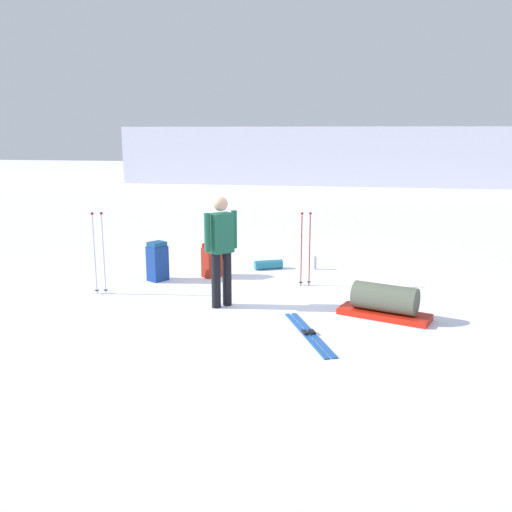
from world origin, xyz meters
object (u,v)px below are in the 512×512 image
Objects in this scene: gear_sled at (385,302)px; ski_pair_near at (309,334)px; ski_poles_planted_far at (99,249)px; ski_poles_planted_near at (306,245)px; backpack_bright at (213,260)px; sleeping_mat_rolled at (268,265)px; thermos_bottle at (315,263)px; skier_standing at (221,246)px; backpack_large_dark at (157,262)px.

ski_pair_near is at bearing -139.36° from gear_sled.
ski_poles_planted_near is at bearing 17.53° from ski_poles_planted_far.
ski_poles_planted_near is at bearing -11.38° from backpack_bright.
sleeping_mat_rolled is (2.52, 2.12, -0.67)m from ski_poles_planted_far.
ski_poles_planted_near reaches higher than thermos_bottle.
skier_standing reaches higher than gear_sled.
backpack_large_dark is 2.68m from ski_poles_planted_near.
backpack_bright is 0.46× the size of ski_poles_planted_far.
backpack_large_dark is 4.19m from gear_sled.
thermos_bottle is (0.10, 1.22, -0.59)m from ski_poles_planted_near.
ski_poles_planted_far reaches higher than ski_poles_planted_near.
backpack_bright is at bearing 168.62° from ski_poles_planted_near.
ski_pair_near is at bearing -21.42° from ski_poles_planted_far.
ski_pair_near is 2.61× the size of backpack_bright.
ski_pair_near is at bearing -54.80° from backpack_bright.
ski_poles_planted_near is at bearing 95.33° from ski_pair_near.
ski_poles_planted_near is 0.94× the size of gear_sled.
ski_poles_planted_near is at bearing 129.39° from gear_sled.
backpack_bright reaches higher than thermos_bottle.
skier_standing is 6.54× the size of thermos_bottle.
ski_poles_planted_near is 2.36× the size of sleeping_mat_rolled.
ski_poles_planted_near reaches higher than ski_pair_near.
thermos_bottle is (2.76, 1.29, -0.22)m from backpack_large_dark.
backpack_bright is at bearing 125.20° from ski_pair_near.
skier_standing is 3.03m from thermos_bottle.
ski_poles_planted_far is at bearing -123.95° from backpack_large_dark.
gear_sled is 2.51× the size of sleeping_mat_rolled.
thermos_bottle is (-0.12, 3.65, 0.12)m from ski_pair_near.
ski_poles_planted_far is 2.49× the size of sleeping_mat_rolled.
ski_poles_planted_near is 3.47m from ski_poles_planted_far.
backpack_bright is at bearing 107.63° from skier_standing.
sleeping_mat_rolled is at bearing 126.27° from ski_poles_planted_near.
ski_poles_planted_near is 4.99× the size of thermos_bottle.
ski_poles_planted_far is (-2.13, 0.35, -0.20)m from skier_standing.
ski_poles_planted_far reaches higher than backpack_bright.
thermos_bottle is at bearing 33.57° from ski_poles_planted_far.
backpack_bright is 2.04m from thermos_bottle.
backpack_large_dark reaches higher than backpack_bright.
skier_standing is 1.94m from backpack_bright.
skier_standing is 3.09× the size of sleeping_mat_rolled.
skier_standing reaches higher than ski_poles_planted_far.
ski_pair_near is 3.66m from sleeping_mat_rolled.
backpack_large_dark reaches higher than thermos_bottle.
ski_pair_near is at bearing -36.34° from skier_standing.
backpack_large_dark is at bearing 56.05° from ski_poles_planted_far.
ski_poles_planted_near is at bearing 1.59° from backpack_large_dark.
gear_sled is (3.92, -1.47, -0.12)m from backpack_large_dark.
ski_pair_near is 6.35× the size of thermos_bottle.
ski_poles_planted_far is at bearing -162.47° from ski_poles_planted_near.
skier_standing is 1.84m from ski_poles_planted_near.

